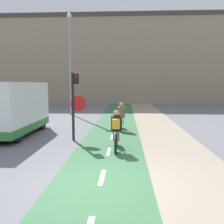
{
  "coord_description": "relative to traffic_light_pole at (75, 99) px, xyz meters",
  "views": [
    {
      "loc": [
        0.6,
        -5.77,
        2.45
      ],
      "look_at": [
        0.0,
        5.27,
        1.2
      ],
      "focal_mm": 40.0,
      "sensor_mm": 36.0,
      "label": 1
    }
  ],
  "objects": [
    {
      "name": "van",
      "position": [
        -3.18,
        1.0,
        -0.58
      ],
      "size": [
        1.94,
        4.72,
        2.52
      ],
      "color": "white",
      "rests_on": "ground_plane"
    },
    {
      "name": "sidewalk_strip",
      "position": [
        4.02,
        -4.78,
        -1.8
      ],
      "size": [
        2.4,
        60.0,
        0.05
      ],
      "color": "gray",
      "rests_on": "ground_plane"
    },
    {
      "name": "traffic_light_pole",
      "position": [
        0.0,
        0.0,
        0.0
      ],
      "size": [
        0.67,
        0.25,
        2.92
      ],
      "color": "black",
      "rests_on": "ground_plane"
    },
    {
      "name": "bike_lane",
      "position": [
        1.56,
        -4.77,
        -1.81
      ],
      "size": [
        2.51,
        60.0,
        0.02
      ],
      "color": "#3D7047",
      "rests_on": "ground_plane"
    },
    {
      "name": "cyclist_far",
      "position": [
        1.95,
        2.44,
        -1.15
      ],
      "size": [
        0.46,
        1.63,
        1.48
      ],
      "color": "black",
      "rests_on": "ground_plane"
    },
    {
      "name": "building_row_background",
      "position": [
        1.56,
        22.32,
        3.65
      ],
      "size": [
        60.0,
        5.2,
        10.92
      ],
      "color": "gray",
      "rests_on": "ground_plane"
    },
    {
      "name": "street_lamp_far",
      "position": [
        -2.22,
        9.17,
        2.91
      ],
      "size": [
        0.36,
        0.36,
        7.88
      ],
      "color": "gray",
      "rests_on": "ground_plane"
    },
    {
      "name": "ground_plane",
      "position": [
        1.56,
        -4.78,
        -1.82
      ],
      "size": [
        120.0,
        120.0,
        0.0
      ],
      "primitive_type": "plane",
      "color": "slate"
    },
    {
      "name": "cyclist_near",
      "position": [
        1.83,
        -1.55,
        -1.11
      ],
      "size": [
        0.46,
        1.69,
        1.5
      ],
      "color": "black",
      "rests_on": "ground_plane"
    }
  ]
}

